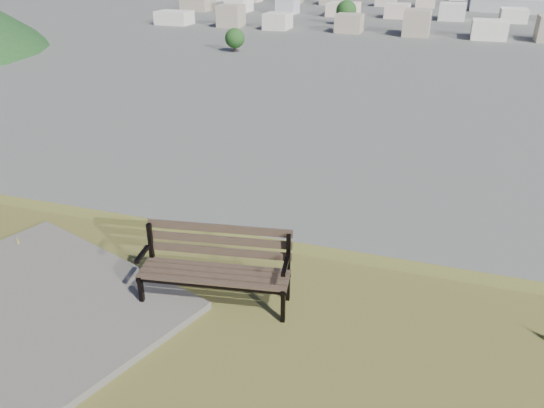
% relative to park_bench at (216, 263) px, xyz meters
% --- Properties ---
extents(park_bench, '(1.67, 0.76, 0.84)m').
position_rel_park_bench_xyz_m(park_bench, '(0.00, 0.00, 0.00)').
color(park_bench, '#453527').
rests_on(park_bench, hilltop_mesa).
extents(arena, '(57.54, 33.81, 22.76)m').
position_rel_park_bench_xyz_m(arena, '(37.63, 288.90, -20.11)').
color(arena, beige).
rests_on(arena, ground).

